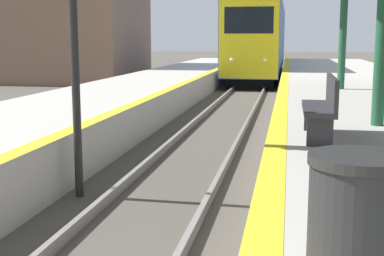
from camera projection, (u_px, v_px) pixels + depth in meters
train at (261, 39)px, 33.52m from camera, size 2.70×20.69×4.65m
trash_bin at (356, 223)px, 3.09m from camera, size 0.58×0.58×0.81m
bench at (323, 106)px, 7.87m from camera, size 0.44×1.64×0.92m
station_building at (18, 30)px, 30.41m from camera, size 14.40×7.70×5.62m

